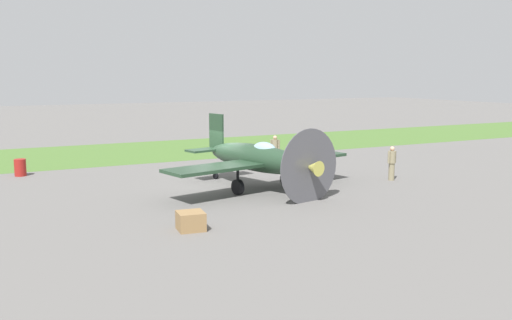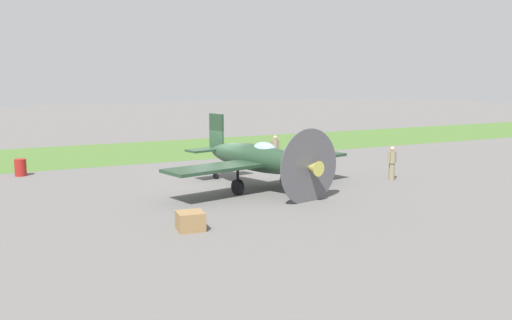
% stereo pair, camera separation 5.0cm
% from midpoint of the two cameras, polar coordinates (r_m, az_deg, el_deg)
% --- Properties ---
extents(ground_plane, '(160.00, 160.00, 0.00)m').
position_cam_midpoint_polar(ground_plane, '(28.34, -4.17, -2.19)').
color(ground_plane, '#605E5B').
extents(grass_verge, '(120.00, 11.00, 0.01)m').
position_cam_midpoint_polar(grass_verge, '(40.23, -11.22, 0.88)').
color(grass_verge, '#476B2D').
rests_on(grass_verge, ground).
extents(airplane_lead, '(9.90, 7.91, 3.51)m').
position_cam_midpoint_polar(airplane_lead, '(26.13, 0.17, 0.18)').
color(airplane_lead, '#233D28').
rests_on(airplane_lead, ground).
extents(ground_crew_chief, '(0.41, 0.54, 1.73)m').
position_cam_midpoint_polar(ground_crew_chief, '(33.56, 1.89, 1.09)').
color(ground_crew_chief, '#847A5B').
rests_on(ground_crew_chief, ground).
extents(ground_crew_mechanic, '(0.62, 0.38, 1.73)m').
position_cam_midpoint_polar(ground_crew_mechanic, '(29.29, 13.51, -0.24)').
color(ground_crew_mechanic, '#847A5B').
rests_on(ground_crew_mechanic, ground).
extents(fuel_drum, '(0.60, 0.60, 0.90)m').
position_cam_midpoint_polar(fuel_drum, '(32.26, -22.76, -0.71)').
color(fuel_drum, maroon).
rests_on(fuel_drum, ground).
extents(supply_crate, '(1.01, 1.01, 0.64)m').
position_cam_midpoint_polar(supply_crate, '(19.63, -6.68, -6.14)').
color(supply_crate, olive).
rests_on(supply_crate, ground).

